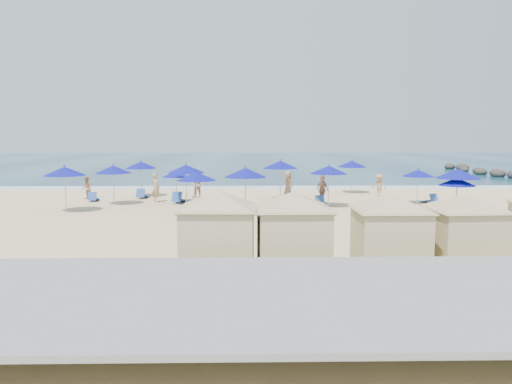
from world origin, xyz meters
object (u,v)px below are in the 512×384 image
(rock_jetty, at_px, (504,174))
(cabana_0, at_px, (218,223))
(cabana_1, at_px, (293,223))
(umbrella_1, at_px, (65,171))
(beachgoer_2, at_px, (322,189))
(cabana_3, at_px, (464,223))
(umbrella_8, at_px, (329,170))
(umbrella_3, at_px, (196,176))
(umbrella_4, at_px, (176,174))
(trash_bin, at_px, (425,225))
(beachgoer_1, at_px, (197,184))
(umbrella_6, at_px, (245,173))
(beachgoer_4, at_px, (288,184))
(umbrella_0, at_px, (113,169))
(beachgoer_0, at_px, (156,187))
(umbrella_2, at_px, (141,165))
(cabana_2, at_px, (390,224))
(umbrella_11, at_px, (457,182))
(umbrella_5, at_px, (186,169))
(umbrella_7, at_px, (280,165))
(umbrella_12, at_px, (458,174))
(umbrella_9, at_px, (352,164))
(umbrella_10, at_px, (418,173))
(beachgoer_5, at_px, (87,188))

(rock_jetty, height_order, cabana_0, cabana_0)
(cabana_1, distance_m, umbrella_1, 17.50)
(cabana_0, relative_size, beachgoer_2, 2.53)
(cabana_3, xyz_separation_m, umbrella_8, (-1.88, 14.34, 0.68))
(umbrella_3, distance_m, umbrella_4, 5.77)
(trash_bin, distance_m, beachgoer_1, 16.97)
(trash_bin, bearing_deg, cabana_0, -125.20)
(umbrella_6, height_order, beachgoer_1, umbrella_6)
(umbrella_1, distance_m, beachgoer_4, 14.77)
(umbrella_0, xyz_separation_m, umbrella_6, (8.17, -4.19, 0.11))
(cabana_0, xyz_separation_m, cabana_1, (2.27, 0.06, -0.03))
(umbrella_4, height_order, umbrella_8, umbrella_8)
(beachgoer_0, xyz_separation_m, beachgoer_1, (2.49, 2.01, -0.00))
(cabana_0, bearing_deg, umbrella_2, 107.99)
(cabana_2, distance_m, beachgoer_4, 19.83)
(beachgoer_0, bearing_deg, beachgoer_4, -117.61)
(cabana_3, relative_size, umbrella_1, 1.64)
(trash_bin, distance_m, umbrella_3, 11.76)
(cabana_1, bearing_deg, umbrella_0, 121.08)
(umbrella_2, bearing_deg, cabana_1, -66.31)
(rock_jetty, distance_m, cabana_1, 42.61)
(rock_jetty, distance_m, umbrella_11, 28.49)
(cabana_0, distance_m, umbrella_2, 21.16)
(umbrella_3, distance_m, beachgoer_0, 6.60)
(cabana_2, distance_m, cabana_3, 2.40)
(umbrella_5, bearing_deg, umbrella_8, -4.01)
(rock_jetty, height_order, trash_bin, rock_jetty)
(umbrella_0, height_order, umbrella_2, umbrella_2)
(umbrella_6, bearing_deg, umbrella_4, 130.41)
(umbrella_7, bearing_deg, umbrella_12, -39.56)
(umbrella_2, relative_size, umbrella_5, 0.98)
(beachgoer_1, bearing_deg, cabana_3, -39.94)
(cabana_2, bearing_deg, beachgoer_2, 88.73)
(umbrella_9, bearing_deg, umbrella_8, -111.98)
(umbrella_5, height_order, beachgoer_0, umbrella_5)
(umbrella_4, distance_m, beachgoer_1, 2.62)
(trash_bin, height_order, umbrella_1, umbrella_1)
(cabana_0, relative_size, umbrella_0, 1.83)
(umbrella_1, bearing_deg, umbrella_5, 18.34)
(umbrella_10, relative_size, beachgoer_4, 1.23)
(cabana_0, xyz_separation_m, umbrella_3, (-1.81, 11.59, 0.47))
(umbrella_6, height_order, beachgoer_2, umbrella_6)
(umbrella_1, bearing_deg, umbrella_12, -5.82)
(umbrella_5, relative_size, beachgoer_2, 1.43)
(cabana_0, bearing_deg, umbrella_9, 68.42)
(beachgoer_5, bearing_deg, umbrella_11, 27.55)
(trash_bin, height_order, beachgoer_2, beachgoer_2)
(rock_jetty, bearing_deg, beachgoer_2, -138.56)
(umbrella_9, distance_m, beachgoer_0, 14.50)
(cabana_2, relative_size, umbrella_4, 2.10)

